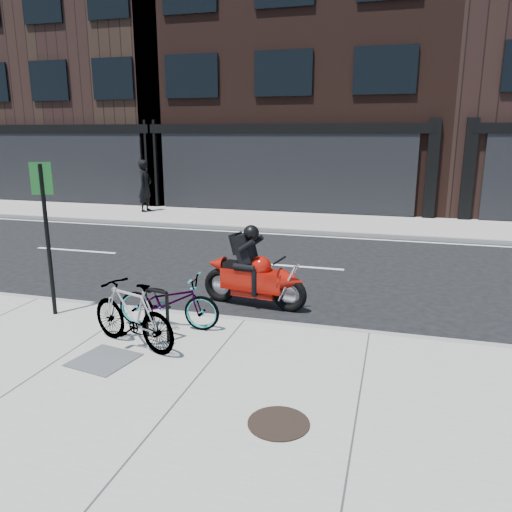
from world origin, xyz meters
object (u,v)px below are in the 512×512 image
(bicycle_front, at_px, (169,301))
(manhole_cover, at_px, (279,423))
(motorcycle, at_px, (258,274))
(sign_post, at_px, (46,226))
(bike_rack, at_px, (157,310))
(pedestrian, at_px, (145,186))
(utility_grate, at_px, (104,360))
(bicycle_rear, at_px, (132,314))

(bicycle_front, distance_m, manhole_cover, 3.16)
(bicycle_front, height_order, motorcycle, motorcycle)
(motorcycle, xyz_separation_m, sign_post, (-3.11, -1.63, 1.02))
(bike_rack, height_order, bicycle_front, bicycle_front)
(pedestrian, xyz_separation_m, manhole_cover, (8.28, -12.78, -0.98))
(manhole_cover, xyz_separation_m, utility_grate, (-2.61, 0.83, 0.00))
(bike_rack, height_order, manhole_cover, bike_rack)
(bicycle_front, relative_size, bicycle_rear, 1.01)
(utility_grate, relative_size, sign_post, 0.30)
(bicycle_rear, xyz_separation_m, utility_grate, (-0.16, -0.53, -0.48))
(bicycle_rear, relative_size, pedestrian, 0.82)
(pedestrian, xyz_separation_m, utility_grate, (5.67, -11.96, -0.98))
(bike_rack, distance_m, pedestrian, 12.64)
(bike_rack, height_order, utility_grate, bike_rack)
(bike_rack, bearing_deg, utility_grate, -113.08)
(pedestrian, relative_size, manhole_cover, 2.99)
(manhole_cover, bearing_deg, bicycle_front, 136.53)
(bike_rack, bearing_deg, pedestrian, 118.57)
(bicycle_front, xyz_separation_m, pedestrian, (-6.01, 10.63, 0.56))
(bicycle_rear, xyz_separation_m, motorcycle, (1.17, 2.45, 0.00))
(bike_rack, bearing_deg, bicycle_rear, -121.55)
(motorcycle, bearing_deg, manhole_cover, -63.47)
(motorcycle, xyz_separation_m, utility_grate, (-1.33, -2.98, -0.48))
(bike_rack, height_order, bicycle_rear, bicycle_rear)
(bicycle_rear, bearing_deg, bicycle_front, -173.40)
(bicycle_front, bearing_deg, bicycle_rear, 162.80)
(pedestrian, relative_size, utility_grate, 2.63)
(bicycle_front, bearing_deg, manhole_cover, -138.04)
(manhole_cover, relative_size, sign_post, 0.26)
(pedestrian, bearing_deg, bicycle_rear, -153.57)
(motorcycle, bearing_deg, sign_post, -144.41)
(bicycle_front, height_order, sign_post, sign_post)
(bike_rack, relative_size, sign_post, 0.31)
(manhole_cover, distance_m, sign_post, 5.13)
(utility_grate, xyz_separation_m, sign_post, (-1.78, 1.34, 1.50))
(sign_post, bearing_deg, motorcycle, 7.26)
(bicycle_front, distance_m, motorcycle, 1.93)
(bike_rack, distance_m, bicycle_front, 0.46)
(manhole_cover, bearing_deg, motorcycle, 108.61)
(bike_rack, relative_size, pedestrian, 0.39)
(bicycle_front, height_order, pedestrian, pedestrian)
(bicycle_front, distance_m, sign_post, 2.38)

